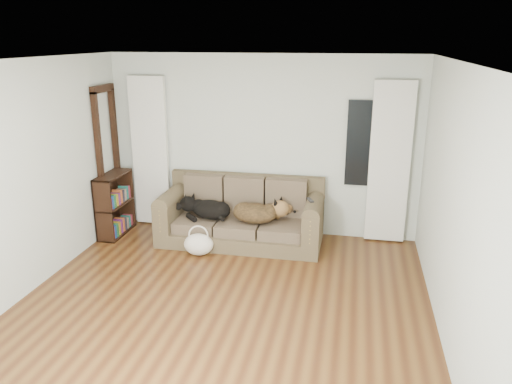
% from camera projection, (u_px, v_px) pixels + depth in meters
% --- Properties ---
extents(floor, '(5.00, 5.00, 0.00)m').
position_uv_depth(floor, '(217.00, 315.00, 5.27)').
color(floor, '#442410').
rests_on(floor, ground).
extents(ceiling, '(5.00, 5.00, 0.00)m').
position_uv_depth(ceiling, '(211.00, 62.00, 4.50)').
color(ceiling, white).
rests_on(ceiling, ground).
extents(wall_back, '(4.50, 0.04, 2.60)m').
position_uv_depth(wall_back, '(262.00, 146.00, 7.22)').
color(wall_back, silver).
rests_on(wall_back, ground).
extents(wall_left, '(0.04, 5.00, 2.60)m').
position_uv_depth(wall_left, '(11.00, 185.00, 5.31)').
color(wall_left, silver).
rests_on(wall_left, ground).
extents(wall_right, '(0.04, 5.00, 2.60)m').
position_uv_depth(wall_right, '(457.00, 214.00, 4.46)').
color(wall_right, silver).
rests_on(wall_right, ground).
extents(curtain_left, '(0.55, 0.08, 2.25)m').
position_uv_depth(curtain_left, '(150.00, 152.00, 7.52)').
color(curtain_left, white).
rests_on(curtain_left, ground).
extents(curtain_right, '(0.55, 0.08, 2.25)m').
position_uv_depth(curtain_right, '(389.00, 163.00, 6.85)').
color(curtain_right, white).
rests_on(curtain_right, ground).
extents(window_pane, '(0.50, 0.03, 1.20)m').
position_uv_depth(window_pane, '(365.00, 144.00, 6.89)').
color(window_pane, black).
rests_on(window_pane, wall_back).
extents(door_casing, '(0.07, 0.60, 2.10)m').
position_uv_depth(door_casing, '(109.00, 163.00, 7.29)').
color(door_casing, black).
rests_on(door_casing, ground).
extents(sofa, '(2.28, 0.98, 0.93)m').
position_uv_depth(sofa, '(241.00, 212.00, 7.02)').
color(sofa, '#4E4333').
rests_on(sofa, floor).
extents(dog_black_lab, '(0.72, 0.62, 0.26)m').
position_uv_depth(dog_black_lab, '(208.00, 209.00, 7.07)').
color(dog_black_lab, black).
rests_on(dog_black_lab, sofa).
extents(dog_shepherd, '(0.72, 0.56, 0.29)m').
position_uv_depth(dog_shepherd, '(258.00, 212.00, 6.90)').
color(dog_shepherd, black).
rests_on(dog_shepherd, sofa).
extents(tv_remote, '(0.12, 0.19, 0.02)m').
position_uv_depth(tv_remote, '(310.00, 200.00, 6.66)').
color(tv_remote, black).
rests_on(tv_remote, sofa).
extents(tote_bag, '(0.48, 0.42, 0.29)m').
position_uv_depth(tote_bag, '(199.00, 243.00, 6.69)').
color(tote_bag, silver).
rests_on(tote_bag, floor).
extents(bookshelf, '(0.33, 0.75, 0.92)m').
position_uv_depth(bookshelf, '(115.00, 202.00, 7.31)').
color(bookshelf, black).
rests_on(bookshelf, floor).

